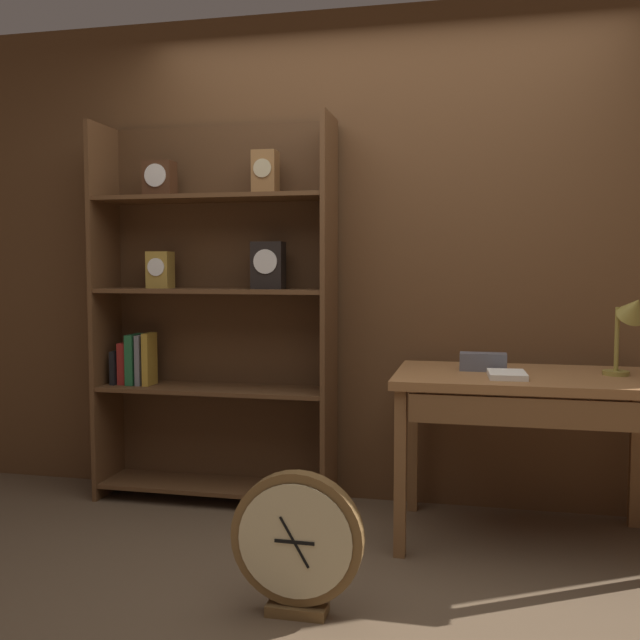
{
  "coord_description": "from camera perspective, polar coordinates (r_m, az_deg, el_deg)",
  "views": [
    {
      "loc": [
        0.5,
        -2.43,
        1.25
      ],
      "look_at": [
        -0.21,
        0.77,
        1.01
      ],
      "focal_mm": 40.24,
      "sensor_mm": 36.0,
      "label": 1
    }
  ],
  "objects": [
    {
      "name": "workbench",
      "position": [
        3.36,
        16.09,
        -5.75
      ],
      "size": [
        1.17,
        0.71,
        0.77
      ],
      "color": "brown",
      "rests_on": "ground"
    },
    {
      "name": "back_wood_panel",
      "position": [
        3.82,
        5.04,
        4.9
      ],
      "size": [
        4.8,
        0.05,
        2.6
      ],
      "primitive_type": "cube",
      "color": "brown",
      "rests_on": "ground"
    },
    {
      "name": "toolbox_small",
      "position": [
        3.43,
        12.84,
        -3.26
      ],
      "size": [
        0.21,
        0.1,
        0.08
      ],
      "primitive_type": "cube",
      "color": "#595960",
      "rests_on": "workbench"
    },
    {
      "name": "open_repair_manual",
      "position": [
        3.24,
        14.65,
        -4.23
      ],
      "size": [
        0.17,
        0.23,
        0.02
      ],
      "primitive_type": "cube",
      "rotation": [
        0.0,
        0.0,
        0.05
      ],
      "color": "silver",
      "rests_on": "workbench"
    },
    {
      "name": "bookshelf",
      "position": [
        3.88,
        -8.53,
        0.46
      ],
      "size": [
        1.28,
        0.33,
        2.02
      ],
      "color": "brown",
      "rests_on": "ground"
    },
    {
      "name": "ground_plane",
      "position": [
        2.78,
        0.89,
        -22.59
      ],
      "size": [
        10.0,
        10.0,
        0.0
      ],
      "primitive_type": "plane",
      "color": "brown"
    },
    {
      "name": "round_clock_large",
      "position": [
        2.69,
        -1.85,
        -17.28
      ],
      "size": [
        0.49,
        0.11,
        0.53
      ],
      "color": "brown",
      "rests_on": "ground"
    },
    {
      "name": "desk_lamp",
      "position": [
        3.42,
        23.5,
        0.1
      ],
      "size": [
        0.2,
        0.2,
        0.38
      ],
      "color": "olive",
      "rests_on": "workbench"
    }
  ]
}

